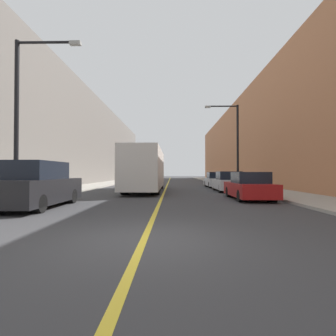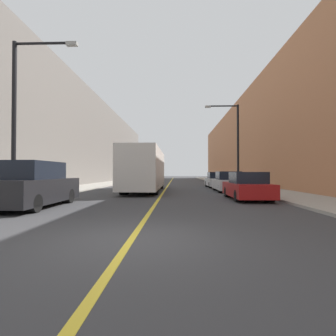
% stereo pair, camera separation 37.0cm
% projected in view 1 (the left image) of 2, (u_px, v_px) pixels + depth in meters
% --- Properties ---
extents(ground_plane, '(200.00, 200.00, 0.00)m').
position_uv_depth(ground_plane, '(144.00, 240.00, 5.69)').
color(ground_plane, '#38383A').
extents(sidewalk_left, '(3.43, 72.00, 0.13)m').
position_uv_depth(sidewalk_left, '(111.00, 183.00, 35.82)').
color(sidewalk_left, '#9E998E').
rests_on(sidewalk_left, ground).
extents(sidewalk_right, '(3.43, 72.00, 0.13)m').
position_uv_depth(sidewalk_right, '(226.00, 183.00, 35.55)').
color(sidewalk_right, '#9E998E').
rests_on(sidewalk_right, ground).
extents(building_row_left, '(4.00, 72.00, 11.85)m').
position_uv_depth(building_row_left, '(84.00, 140.00, 35.98)').
color(building_row_left, '#66605B').
rests_on(building_row_left, ground).
extents(building_row_right, '(4.00, 72.00, 11.68)m').
position_uv_depth(building_row_right, '(253.00, 140.00, 35.58)').
color(building_row_right, '#B2724C').
rests_on(building_row_right, ground).
extents(road_center_line, '(0.16, 72.00, 0.01)m').
position_uv_depth(road_center_line, '(168.00, 183.00, 35.68)').
color(road_center_line, gold).
rests_on(road_center_line, ground).
extents(bus, '(2.53, 10.38, 3.23)m').
position_uv_depth(bus, '(145.00, 169.00, 20.48)').
color(bus, silver).
rests_on(bus, ground).
extents(parked_suv_left, '(1.93, 4.94, 1.94)m').
position_uv_depth(parked_suv_left, '(38.00, 186.00, 10.99)').
color(parked_suv_left, black).
rests_on(parked_suv_left, ground).
extents(car_right_near, '(1.88, 4.41, 1.50)m').
position_uv_depth(car_right_near, '(249.00, 187.00, 14.31)').
color(car_right_near, maroon).
rests_on(car_right_near, ground).
extents(car_right_mid, '(1.87, 4.38, 1.56)m').
position_uv_depth(car_right_mid, '(228.00, 182.00, 20.31)').
color(car_right_mid, silver).
rests_on(car_right_mid, ground).
extents(car_right_far, '(1.86, 4.78, 1.52)m').
position_uv_depth(car_right_far, '(216.00, 180.00, 25.95)').
color(car_right_far, silver).
rests_on(car_right_far, ground).
extents(street_lamp_left, '(3.02, 0.24, 7.36)m').
position_uv_depth(street_lamp_left, '(23.00, 108.00, 11.86)').
color(street_lamp_left, black).
rests_on(street_lamp_left, sidewalk_left).
extents(street_lamp_right, '(3.02, 0.24, 7.38)m').
position_uv_depth(street_lamp_right, '(234.00, 140.00, 23.34)').
color(street_lamp_right, black).
rests_on(street_lamp_right, sidewalk_right).
extents(pedestrian, '(0.40, 0.25, 1.80)m').
position_uv_depth(pedestrian, '(1.00, 180.00, 13.51)').
color(pedestrian, navy).
rests_on(pedestrian, sidewalk_left).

